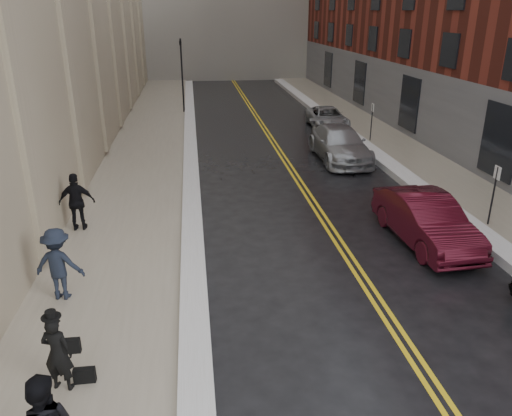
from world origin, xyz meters
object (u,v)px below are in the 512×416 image
object	(u,v)px
car_silver_near	(340,144)
pedestrian_main	(58,353)
car_maroon	(426,220)
pedestrian_b	(58,264)
car_silver_far	(327,118)
pedestrian_c	(77,202)

from	to	relation	value
car_silver_near	pedestrian_main	xyz separation A→B (m)	(-9.97, -15.38, 0.15)
car_maroon	pedestrian_b	bearing A→B (deg)	-171.57
car_silver_far	pedestrian_c	distance (m)	19.31
car_silver_far	pedestrian_c	bearing A→B (deg)	-128.22
car_maroon	pedestrian_c	bearing A→B (deg)	165.86
car_silver_near	car_silver_far	xyz separation A→B (m)	(1.29, 7.17, -0.17)
pedestrian_c	car_silver_far	bearing A→B (deg)	-131.40
pedestrian_b	car_maroon	bearing A→B (deg)	-157.55
car_silver_far	pedestrian_b	world-z (taller)	pedestrian_b
car_maroon	pedestrian_main	world-z (taller)	pedestrian_main
car_maroon	pedestrian_c	world-z (taller)	pedestrian_c
car_maroon	pedestrian_b	world-z (taller)	pedestrian_b
car_silver_near	pedestrian_main	bearing A→B (deg)	-122.68
car_silver_far	pedestrian_main	distance (m)	25.21
car_silver_far	pedestrian_c	size ratio (longest dim) A/B	2.37
car_maroon	pedestrian_main	bearing A→B (deg)	-153.77
car_maroon	car_silver_far	size ratio (longest dim) A/B	1.03
car_silver_far	pedestrian_c	world-z (taller)	pedestrian_c
car_silver_near	car_maroon	bearing A→B (deg)	-89.74
pedestrian_main	car_maroon	bearing A→B (deg)	-136.45
pedestrian_main	pedestrian_b	world-z (taller)	pedestrian_b
pedestrian_main	pedestrian_c	bearing A→B (deg)	-67.51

